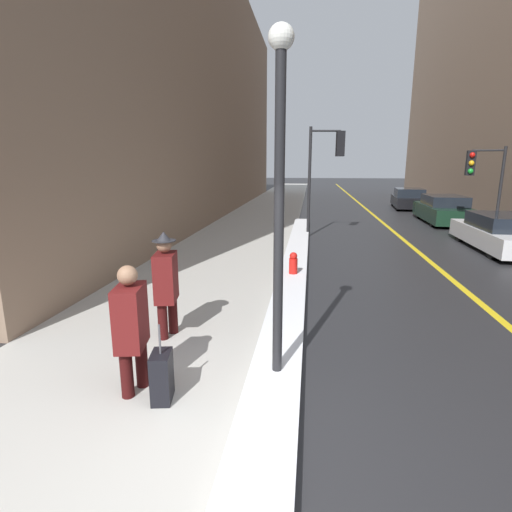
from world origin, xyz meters
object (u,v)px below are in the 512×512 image
lamp_post (279,180)px  rolling_suitcase (162,377)px  pedestrian_nearside (131,324)px  parked_car_white (502,233)px  traffic_light_far (481,173)px  pedestrian_in_fedora (166,281)px  fire_hydrant (293,267)px  parked_car_dark_green (443,210)px  traffic_light_near (328,158)px  parked_car_black (408,199)px

lamp_post → rolling_suitcase: bearing=-156.3°
pedestrian_nearside → parked_car_white: 12.48m
lamp_post → traffic_light_far: (6.56, 11.44, -0.12)m
pedestrian_in_fedora → fire_hydrant: pedestrian_in_fedora is taller
pedestrian_in_fedora → fire_hydrant: bearing=141.5°
pedestrian_nearside → parked_car_dark_green: (8.25, 15.75, -0.28)m
pedestrian_nearside → parked_car_white: pedestrian_nearside is taller
parked_car_dark_green → rolling_suitcase: (-7.85, -15.88, -0.31)m
pedestrian_in_fedora → parked_car_dark_green: pedestrian_in_fedora is taller
lamp_post → traffic_light_near: lamp_post is taller
parked_car_white → parked_car_dark_green: bearing=-0.0°
parked_car_black → parked_car_dark_green: bearing=-173.3°
rolling_suitcase → fire_hydrant: bearing=155.9°
traffic_light_near → fire_hydrant: 6.80m
pedestrian_in_fedora → rolling_suitcase: bearing=7.7°
traffic_light_far → fire_hydrant: 9.72m
lamp_post → traffic_light_near: size_ratio=1.03×
parked_car_white → fire_hydrant: (-6.47, -4.44, -0.21)m
rolling_suitcase → fire_hydrant: (1.28, 5.14, 0.04)m
parked_car_black → fire_hydrant: 18.29m
parked_car_dark_green → traffic_light_far: bearing=-178.1°
traffic_light_far → pedestrian_nearside: size_ratio=2.11×
traffic_light_near → pedestrian_nearside: traffic_light_near is taller
parked_car_white → lamp_post: bearing=145.2°
lamp_post → fire_hydrant: (-0.01, 4.58, -2.19)m
traffic_light_near → traffic_light_far: traffic_light_near is taller
lamp_post → rolling_suitcase: size_ratio=4.37×
parked_car_white → pedestrian_nearside: bearing=140.1°
rolling_suitcase → fire_hydrant: rolling_suitcase is taller
parked_car_black → pedestrian_in_fedora: bearing=163.5°
lamp_post → parked_car_black: bearing=73.5°
traffic_light_near → pedestrian_nearside: bearing=-112.6°
pedestrian_nearside → traffic_light_near: bearing=156.8°
pedestrian_nearside → pedestrian_in_fedora: pedestrian_in_fedora is taller
parked_car_white → pedestrian_in_fedora: bearing=134.2°
traffic_light_near → parked_car_white: size_ratio=0.89×
pedestrian_in_fedora → rolling_suitcase: pedestrian_in_fedora is taller
lamp_post → parked_car_white: bearing=54.3°
pedestrian_nearside → parked_car_black: (8.11, 22.13, -0.30)m
parked_car_dark_green → parked_car_white: bearing=-178.9°
traffic_light_far → fire_hydrant: traffic_light_far is taller
traffic_light_far → traffic_light_near: bearing=12.8°
pedestrian_nearside → parked_car_white: (8.15, 9.45, -0.33)m
pedestrian_nearside → lamp_post: bearing=94.3°
rolling_suitcase → traffic_light_far: bearing=136.7°
parked_car_black → rolling_suitcase: 23.56m
traffic_light_far → parked_car_black: size_ratio=0.75×
traffic_light_far → parked_car_dark_green: bearing=-83.9°
traffic_light_far → pedestrian_in_fedora: traffic_light_far is taller
traffic_light_far → pedestrian_in_fedora: size_ratio=1.96×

